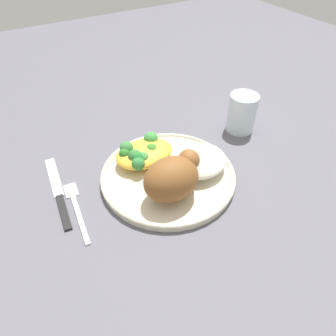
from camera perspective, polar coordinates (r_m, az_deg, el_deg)
ground_plane at (r=0.57m, az=0.00°, el=-1.97°), size 2.00×2.00×0.00m
plate at (r=0.57m, az=0.00°, el=-1.34°), size 0.25×0.25×0.02m
roasted_chicken at (r=0.50m, az=0.89°, el=-1.77°), size 0.11×0.07×0.07m
rice_pile at (r=0.57m, az=5.64°, el=1.41°), size 0.10×0.10×0.03m
mac_cheese_with_broccoli at (r=0.58m, az=-4.66°, el=2.79°), size 0.11×0.08×0.04m
fork at (r=0.55m, az=-16.53°, el=-6.95°), size 0.03×0.14×0.01m
knife at (r=0.57m, az=-19.39°, el=-4.88°), size 0.03×0.19×0.01m
water_glass at (r=0.69m, az=13.45°, el=9.82°), size 0.06×0.06×0.08m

